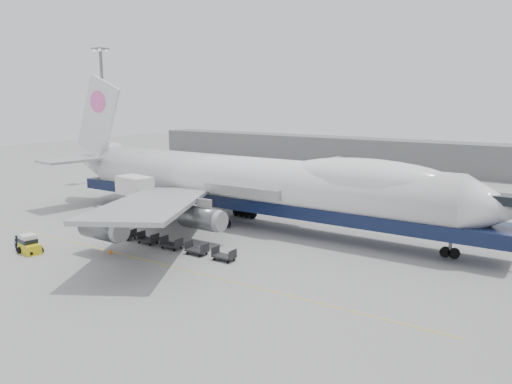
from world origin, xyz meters
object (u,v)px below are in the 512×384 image
Objects in this scene: catering_truck at (135,197)px; baggage_tug at (29,245)px; airliner at (255,183)px; ground_worker at (17,243)px.

baggage_tug is at bearing -78.90° from catering_truck.
airliner is 28.41m from ground_worker.
baggage_tug is 1.90m from ground_worker.
airliner is at bearing -13.32° from ground_worker.
ground_worker is (-15.49, -23.33, -4.77)m from airliner.
catering_truck is 3.63× the size of ground_worker.
catering_truck reaches higher than baggage_tug.
airliner is 27.23m from baggage_tug.
ground_worker is at bearing -85.72° from catering_truck.
catering_truck is 16.13m from ground_worker.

